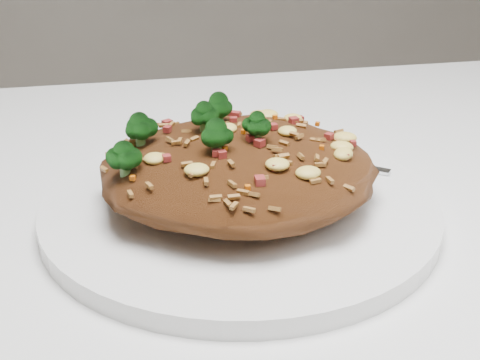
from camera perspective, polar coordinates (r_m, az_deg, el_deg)
name	(u,v)px	position (r m, az deg, el deg)	size (l,w,h in m)	color
dining_table	(239,357)	(0.50, -0.05, -14.88)	(1.20, 0.80, 0.75)	white
plate	(240,207)	(0.49, 0.00, -2.33)	(0.29, 0.29, 0.01)	white
fried_rice	(239,160)	(0.47, -0.12, 1.76)	(0.20, 0.18, 0.07)	brown
fork	(302,156)	(0.55, 5.33, 2.01)	(0.14, 0.11, 0.00)	silver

